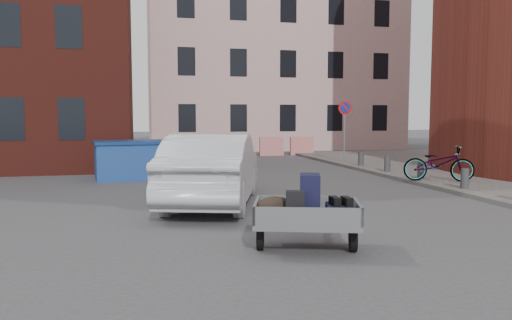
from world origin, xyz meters
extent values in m
plane|color=#38383A|center=(0.00, 0.00, 0.00)|extent=(120.00, 120.00, 0.00)
cube|color=#C99D9A|center=(6.00, 22.00, 7.00)|extent=(16.00, 8.00, 14.00)
cylinder|color=gray|center=(6.00, 9.50, 1.42)|extent=(0.07, 0.07, 2.60)
cylinder|color=red|center=(6.00, 9.48, 2.47)|extent=(0.60, 0.03, 0.60)
cylinder|color=navy|center=(6.00, 9.46, 2.47)|extent=(0.44, 0.03, 0.44)
cylinder|color=#3A3A3D|center=(6.00, 1.20, 0.40)|extent=(0.22, 0.22, 0.55)
cylinder|color=#3A3A3D|center=(6.00, 3.40, 0.40)|extent=(0.22, 0.22, 0.55)
cylinder|color=#3A3A3D|center=(6.00, 5.60, 0.40)|extent=(0.22, 0.22, 0.55)
cylinder|color=#3A3A3D|center=(6.00, 7.80, 0.40)|extent=(0.22, 0.22, 0.55)
cube|color=red|center=(2.50, 15.00, 0.50)|extent=(1.30, 0.18, 1.00)
cube|color=red|center=(4.20, 15.00, 0.50)|extent=(1.30, 0.18, 1.00)
cube|color=red|center=(5.90, 15.00, 0.50)|extent=(1.30, 0.18, 1.00)
cylinder|color=black|center=(-0.85, -3.24, 0.22)|extent=(0.23, 0.45, 0.44)
cylinder|color=black|center=(0.52, -3.67, 0.22)|extent=(0.23, 0.45, 0.44)
cube|color=slate|center=(-0.17, -3.45, 0.46)|extent=(1.86, 1.53, 0.08)
cube|color=slate|center=(-0.91, -3.22, 0.64)|extent=(0.37, 1.06, 0.28)
cube|color=slate|center=(0.58, -3.68, 0.64)|extent=(0.37, 1.06, 0.28)
cube|color=slate|center=(-0.01, -2.94, 0.64)|extent=(1.54, 0.52, 0.28)
cube|color=slate|center=(-0.32, -3.96, 0.64)|extent=(1.54, 0.52, 0.28)
cube|color=slate|center=(0.10, -2.59, 0.40)|extent=(0.29, 0.69, 0.06)
cube|color=#171736|center=(-0.10, -3.42, 0.85)|extent=(0.42, 0.52, 0.70)
cube|color=black|center=(0.28, -3.70, 0.62)|extent=(0.56, 0.69, 0.25)
ellipsoid|color=black|center=(-0.66, -3.35, 0.68)|extent=(0.68, 0.52, 0.36)
cube|color=black|center=(-0.41, -3.64, 0.74)|extent=(0.32, 0.26, 0.48)
ellipsoid|color=#1650A5|center=(-0.11, -3.10, 0.62)|extent=(0.43, 0.39, 0.24)
cube|color=black|center=(0.19, -3.72, 0.81)|extent=(0.12, 0.27, 0.13)
cube|color=black|center=(0.36, -3.77, 0.81)|extent=(0.12, 0.27, 0.13)
cube|color=#204698|center=(-2.63, 6.50, 0.59)|extent=(3.12, 1.85, 1.18)
cube|color=navy|center=(-2.63, 6.50, 1.23)|extent=(3.24, 1.96, 0.10)
imported|color=#B6B8BE|center=(-0.98, 1.00, 0.84)|extent=(3.19, 5.42, 1.69)
imported|color=black|center=(6.20, 2.75, 0.66)|extent=(2.18, 1.51, 1.08)
camera|label=1|loc=(-2.67, -10.71, 2.09)|focal=35.00mm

